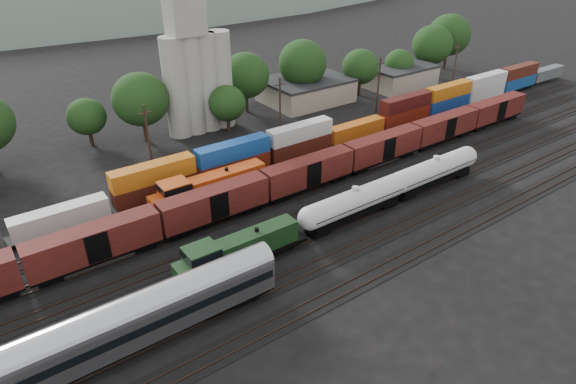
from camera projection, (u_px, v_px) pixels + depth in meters
ground at (300, 216)px, 65.84m from camera, size 600.00×600.00×0.00m
tracks at (300, 215)px, 65.81m from camera, size 180.00×33.20×0.20m
green_locomotive at (235, 251)px, 54.51m from camera, size 16.83×2.97×4.46m
tank_car_a at (354, 202)px, 63.58m from camera, size 18.10×3.24×4.74m
tank_car_b at (435, 170)px, 71.70m from camera, size 18.20×3.26×4.77m
passenger_coach at (150, 313)px, 44.43m from camera, size 25.82×3.18×5.86m
orange_locomotive at (207, 188)px, 67.16m from camera, size 19.04×3.17×4.76m
boxcar_string at (215, 203)px, 62.69m from camera, size 138.20×2.90×4.20m
container_wall at (288, 146)px, 79.55m from camera, size 178.40×2.60×5.80m
grain_silo at (197, 72)px, 87.49m from camera, size 13.40×5.00×29.00m
industrial_sheds at (218, 115)px, 92.93m from camera, size 119.38×17.26×5.10m
tree_band at (202, 87)px, 91.37m from camera, size 164.63×18.21×14.29m
utility_poles at (220, 125)px, 78.39m from camera, size 122.20×0.36×12.00m
distant_hills at (59, 34)px, 272.38m from camera, size 860.00×286.00×130.00m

